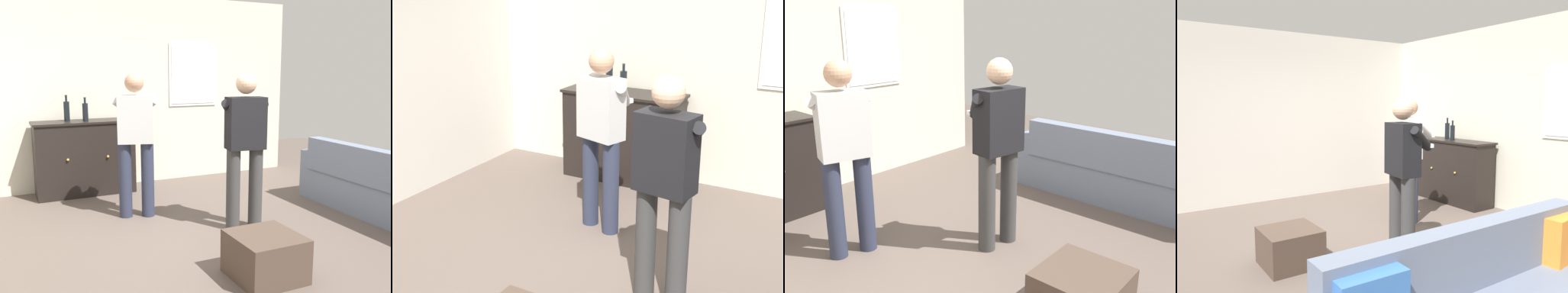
% 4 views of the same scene
% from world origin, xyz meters
% --- Properties ---
extents(ground, '(10.40, 10.40, 0.00)m').
position_xyz_m(ground, '(0.00, 0.00, 0.00)').
color(ground, brown).
extents(wall_back_with_window, '(5.20, 0.15, 2.80)m').
position_xyz_m(wall_back_with_window, '(0.02, 2.66, 1.40)').
color(wall_back_with_window, beige).
rests_on(wall_back_with_window, ground).
extents(couch, '(0.57, 2.62, 0.84)m').
position_xyz_m(couch, '(2.04, -0.33, 0.33)').
color(couch, slate).
rests_on(couch, ground).
extents(person_standing_left, '(0.53, 0.52, 1.68)m').
position_xyz_m(person_standing_left, '(-0.49, 1.09, 0.94)').
color(person_standing_left, '#282D42').
rests_on(person_standing_left, ground).
extents(person_standing_right, '(0.55, 0.50, 1.68)m').
position_xyz_m(person_standing_right, '(0.45, 0.22, 0.94)').
color(person_standing_right, '#383838').
rests_on(person_standing_right, ground).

